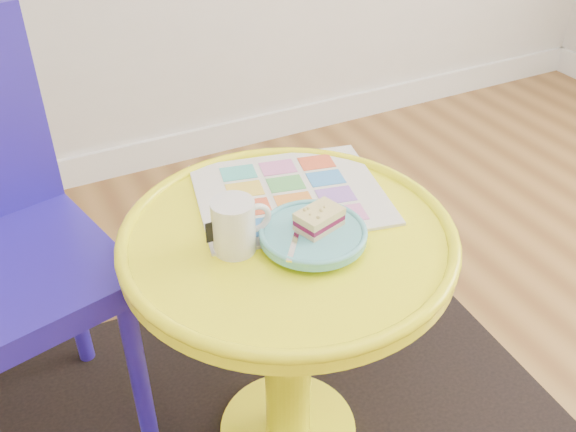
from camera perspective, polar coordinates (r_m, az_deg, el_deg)
name	(u,v)px	position (r m, az deg, el deg)	size (l,w,h in m)	color
rug	(288,432)	(1.62, 0.00, -18.66)	(1.30, 1.10, 0.01)	black
side_table	(288,300)	(1.30, 0.00, -7.52)	(0.63, 0.63, 0.60)	#FFFA15
newspaper	(290,194)	(1.30, 0.17, 1.98)	(0.37, 0.31, 0.01)	silver
mug	(235,224)	(1.13, -4.75, -0.74)	(0.11, 0.08, 0.10)	silver
plate	(313,234)	(1.16, 2.23, -1.65)	(0.19, 0.19, 0.02)	#59B4BD
cake_slice	(319,219)	(1.15, 2.79, -0.26)	(0.09, 0.08, 0.04)	#D3BC8C
fork	(297,234)	(1.14, 0.78, -1.66)	(0.10, 0.12, 0.00)	silver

